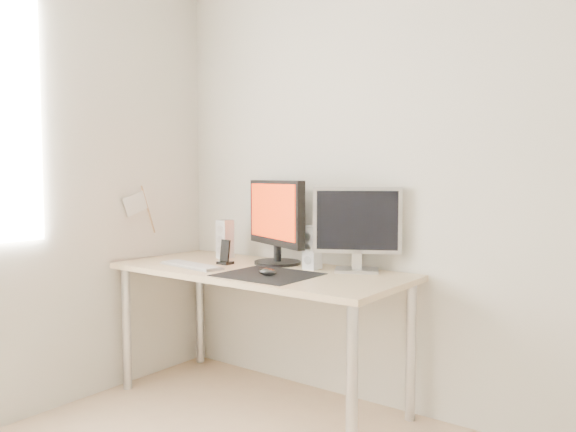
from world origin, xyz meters
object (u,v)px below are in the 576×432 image
Objects in this scene: second_monitor at (357,225)px; speaker_right at (312,247)px; desk at (259,283)px; speaker_left at (225,239)px; main_monitor at (276,219)px; keyboard at (191,265)px; mouse at (268,272)px; phone_dock at (225,257)px.

speaker_right is at bearing -163.19° from second_monitor.
desk is 0.48m from speaker_left.
second_monitor reaches higher than desk.
main_monitor is 0.53m from keyboard.
speaker_left reaches higher than keyboard.
speaker_left is (-0.87, -0.05, -0.13)m from second_monitor.
speaker_left is 0.64m from speaker_right.
speaker_left is 1.00× the size of speaker_right.
speaker_right is at bearing -1.75° from speaker_left.
main_monitor is at bearing 121.61° from mouse.
speaker_left is at bearing 178.25° from speaker_right.
mouse is 0.20× the size of main_monitor.
main_monitor is at bearing 37.87° from phone_dock.
desk is at bearing -23.60° from speaker_left.
speaker_left is at bearing -176.74° from second_monitor.
phone_dock is at bearing 63.14° from keyboard.
main_monitor reaches higher than mouse.
mouse is at bearing -29.08° from speaker_left.
main_monitor reaches higher than speaker_left.
desk is 6.98× the size of speaker_left.
second_monitor is at bearing 16.81° from speaker_right.
desk is 0.38m from keyboard.
mouse is 0.23× the size of second_monitor.
keyboard is at bearing -150.00° from speaker_right.
desk is 6.98× the size of speaker_right.
keyboard is (-0.57, -0.33, -0.11)m from speaker_right.
keyboard is (-0.31, -0.35, -0.25)m from main_monitor.
desk is at bearing -1.01° from phone_dock.
desk is 0.38m from main_monitor.
main_monitor is at bearing 0.04° from speaker_left.
phone_dock is at bearing -162.25° from speaker_right.
second_monitor is 1.90× the size of speaker_left.
mouse is at bearing -127.24° from second_monitor.
main_monitor is at bearing 48.17° from keyboard.
mouse is 0.51m from keyboard.
speaker_right reaches higher than mouse.
keyboard is at bearing -153.51° from second_monitor.
phone_dock is (-0.71, -0.22, -0.20)m from second_monitor.
phone_dock is at bearing -46.93° from speaker_left.
second_monitor reaches higher than speaker_right.
phone_dock reaches higher than keyboard.
speaker_right reaches higher than desk.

